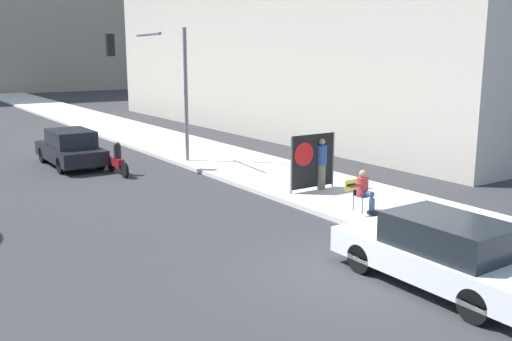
{
  "coord_description": "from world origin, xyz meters",
  "views": [
    {
      "loc": [
        -8.05,
        -8.33,
        4.66
      ],
      "look_at": [
        1.11,
        5.22,
        1.25
      ],
      "focal_mm": 40.0,
      "sensor_mm": 36.0,
      "label": 1
    }
  ],
  "objects": [
    {
      "name": "traffic_light_pole",
      "position": [
        1.67,
        13.09,
        3.88
      ],
      "size": [
        3.26,
        3.02,
        5.48
      ],
      "color": "slate",
      "rests_on": "sidewalk_curb"
    },
    {
      "name": "car_on_road_nearest",
      "position": [
        -1.38,
        15.24,
        0.75
      ],
      "size": [
        1.78,
        4.42,
        1.52
      ],
      "color": "black",
      "rests_on": "ground_plane"
    },
    {
      "name": "jogger_on_sidewalk",
      "position": [
        4.16,
        5.84,
        1.02
      ],
      "size": [
        0.34,
        0.34,
        1.7
      ],
      "rotation": [
        0.0,
        0.0,
        2.82
      ],
      "color": "#756651",
      "rests_on": "sidewalk_curb"
    },
    {
      "name": "parked_car_curbside",
      "position": [
        1.07,
        -1.47,
        0.73
      ],
      "size": [
        1.76,
        4.52,
        1.47
      ],
      "color": "white",
      "rests_on": "ground_plane"
    },
    {
      "name": "sidewalk_curb",
      "position": [
        4.38,
        15.0,
        0.08
      ],
      "size": [
        4.15,
        90.0,
        0.15
      ],
      "primitive_type": "cube",
      "color": "beige",
      "rests_on": "ground_plane"
    },
    {
      "name": "protest_banner",
      "position": [
        3.8,
        5.88,
        1.14
      ],
      "size": [
        1.84,
        0.06,
        1.87
      ],
      "color": "slate",
      "rests_on": "sidewalk_curb"
    },
    {
      "name": "ground_plane",
      "position": [
        0.0,
        0.0,
        0.0
      ],
      "size": [
        160.0,
        160.0,
        0.0
      ],
      "primitive_type": "plane",
      "color": "#303033"
    },
    {
      "name": "motorcycle_on_road",
      "position": [
        -0.4,
        12.52,
        0.55
      ],
      "size": [
        0.28,
        2.04,
        1.27
      ],
      "color": "maroon",
      "rests_on": "ground_plane"
    },
    {
      "name": "seated_protester",
      "position": [
        3.34,
        3.02,
        0.8
      ],
      "size": [
        0.95,
        0.77,
        1.21
      ],
      "rotation": [
        0.0,
        0.0,
        0.04
      ],
      "color": "#474C56",
      "rests_on": "sidewalk_curb"
    }
  ]
}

